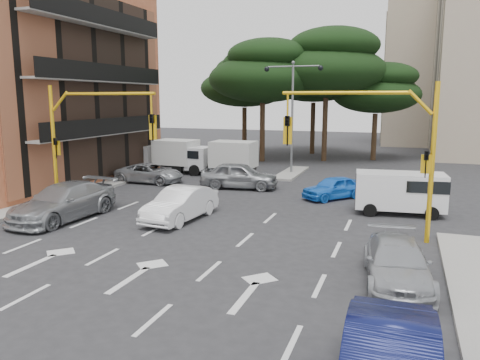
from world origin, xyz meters
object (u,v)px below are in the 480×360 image
object	(u,v)px
car_blue_compact	(334,188)
car_silver_cross_b	(239,175)
signal_mast_left	(83,130)
van_white	(400,193)
car_white_hatch	(181,204)
box_truck_b	(222,158)
car_silver_wagon	(63,202)
signal_mast_right	(383,139)
car_silver_parked	(397,263)
box_truck_a	(166,156)
car_silver_cross_a	(150,173)
street_lamp_center	(293,97)

from	to	relation	value
car_blue_compact	car_silver_cross_b	xyz separation A→B (m)	(-5.81, 1.07, 0.18)
signal_mast_left	car_blue_compact	world-z (taller)	signal_mast_left
van_white	car_white_hatch	bearing A→B (deg)	-70.08
car_silver_cross_b	box_truck_b	distance (m)	4.99
car_white_hatch	van_white	xyz separation A→B (m)	(9.19, 4.47, 0.27)
car_white_hatch	car_silver_cross_b	xyz separation A→B (m)	(-0.03, 7.90, 0.06)
car_white_hatch	car_silver_wagon	xyz separation A→B (m)	(-5.05, -1.61, 0.07)
signal_mast_right	car_silver_parked	bearing A→B (deg)	-80.16
box_truck_a	car_silver_cross_a	bearing A→B (deg)	-161.48
car_silver_cross_b	box_truck_b	bearing A→B (deg)	27.39
car_white_hatch	car_silver_cross_a	world-z (taller)	car_white_hatch
car_white_hatch	car_silver_wagon	size ratio (longest dim) A/B	0.81
box_truck_b	van_white	bearing A→B (deg)	-121.44
signal_mast_left	car_silver_cross_b	distance (m)	9.77
street_lamp_center	car_silver_cross_b	size ratio (longest dim) A/B	1.67
car_silver_wagon	car_silver_cross_b	xyz separation A→B (m)	(5.02, 9.51, -0.01)
street_lamp_center	car_silver_cross_a	world-z (taller)	street_lamp_center
car_silver_parked	box_truck_b	bearing A→B (deg)	119.43
signal_mast_right	box_truck_a	world-z (taller)	signal_mast_right
signal_mast_right	car_silver_wagon	distance (m)	14.00
car_silver_parked	van_white	bearing A→B (deg)	83.71
car_silver_parked	box_truck_b	xyz separation A→B (m)	(-12.10, 16.45, 0.58)
car_blue_compact	signal_mast_left	bearing A→B (deg)	-108.02
signal_mast_right	car_silver_wagon	world-z (taller)	signal_mast_right
car_silver_cross_b	car_silver_parked	xyz separation A→B (m)	(9.32, -12.34, -0.15)
street_lamp_center	car_silver_parked	world-z (taller)	street_lamp_center
signal_mast_right	car_silver_parked	world-z (taller)	signal_mast_right
car_blue_compact	car_silver_parked	size ratio (longest dim) A/B	0.81
car_silver_wagon	van_white	size ratio (longest dim) A/B	1.38
signal_mast_left	street_lamp_center	xyz separation A→B (m)	(6.80, 14.01, 1.54)
car_silver_wagon	box_truck_a	xyz separation A→B (m)	(-2.27, 13.77, 0.40)
car_silver_parked	car_silver_wagon	bearing A→B (deg)	161.93
car_white_hatch	van_white	world-z (taller)	van_white
car_white_hatch	box_truck_a	distance (m)	14.19
car_white_hatch	box_truck_a	bearing A→B (deg)	126.17
box_truck_b	car_silver_wagon	bearing A→B (deg)	171.37
car_silver_parked	van_white	size ratio (longest dim) A/B	1.10
car_silver_wagon	car_silver_cross_b	world-z (taller)	car_silver_wagon
box_truck_b	car_silver_cross_b	bearing A→B (deg)	-145.26
signal_mast_right	car_blue_compact	bearing A→B (deg)	112.12
car_silver_cross_a	box_truck_b	world-z (taller)	box_truck_b
signal_mast_left	box_truck_b	bearing A→B (deg)	79.01
signal_mast_right	van_white	xyz separation A→B (m)	(0.70, 4.33, -2.88)
car_silver_wagon	car_silver_parked	world-z (taller)	car_silver_wagon
car_blue_compact	car_silver_cross_b	size ratio (longest dim) A/B	0.77
car_blue_compact	box_truck_b	world-z (taller)	box_truck_b
signal_mast_right	car_silver_cross_a	bearing A→B (deg)	152.44
street_lamp_center	van_white	distance (m)	13.02
car_white_hatch	box_truck_b	distance (m)	12.35
car_silver_cross_a	signal_mast_right	bearing A→B (deg)	-118.15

